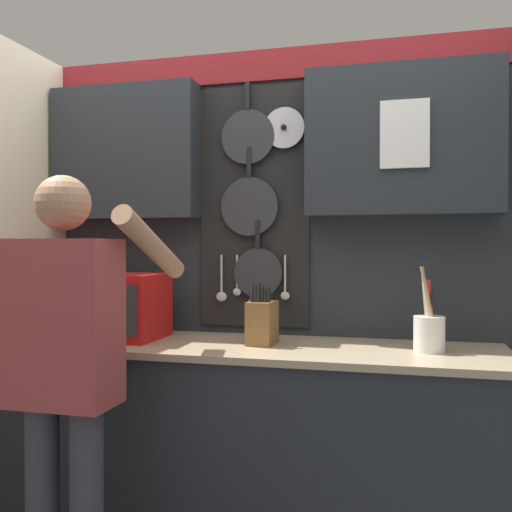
{
  "coord_description": "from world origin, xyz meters",
  "views": [
    {
      "loc": [
        0.66,
        -2.42,
        1.36
      ],
      "look_at": [
        -0.01,
        0.2,
        1.32
      ],
      "focal_mm": 40.0,
      "sensor_mm": 36.0,
      "label": 1
    }
  ],
  "objects_px": {
    "knife_block": "(262,322)",
    "utensil_crock": "(429,331)",
    "microwave": "(106,306)",
    "person": "(65,358)"
  },
  "relations": [
    {
      "from": "knife_block",
      "to": "utensil_crock",
      "type": "relative_size",
      "value": 0.78
    },
    {
      "from": "microwave",
      "to": "utensil_crock",
      "type": "xyz_separation_m",
      "value": [
        1.46,
        0.0,
        -0.07
      ]
    },
    {
      "from": "utensil_crock",
      "to": "microwave",
      "type": "bearing_deg",
      "value": -179.94
    },
    {
      "from": "microwave",
      "to": "person",
      "type": "distance_m",
      "value": 0.65
    },
    {
      "from": "microwave",
      "to": "knife_block",
      "type": "xyz_separation_m",
      "value": [
        0.76,
        0.0,
        -0.05
      ]
    },
    {
      "from": "knife_block",
      "to": "person",
      "type": "xyz_separation_m",
      "value": [
        -0.58,
        -0.61,
        -0.07
      ]
    },
    {
      "from": "knife_block",
      "to": "person",
      "type": "relative_size",
      "value": 0.17
    },
    {
      "from": "microwave",
      "to": "person",
      "type": "relative_size",
      "value": 0.33
    },
    {
      "from": "utensil_crock",
      "to": "person",
      "type": "relative_size",
      "value": 0.22
    },
    {
      "from": "microwave",
      "to": "utensil_crock",
      "type": "bearing_deg",
      "value": 0.06
    }
  ]
}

